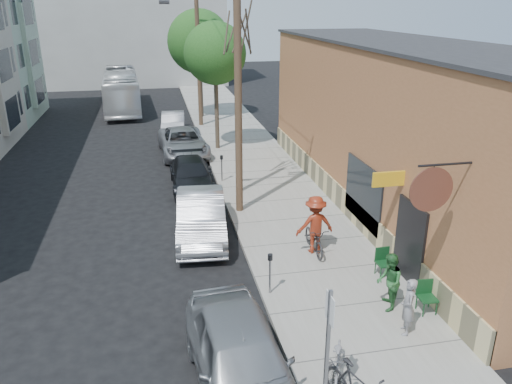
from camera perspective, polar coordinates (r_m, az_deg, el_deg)
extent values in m
plane|color=black|center=(15.28, -7.64, -10.84)|extent=(120.00, 120.00, 0.00)
cube|color=gray|center=(25.76, -0.12, 2.95)|extent=(4.50, 58.00, 0.15)
cube|color=#A2643C|center=(20.98, 16.20, 6.97)|extent=(5.00, 20.00, 6.50)
cube|color=#2B2B2D|center=(20.49, 17.15, 15.95)|extent=(5.20, 20.20, 0.12)
cube|color=#D0BD82|center=(20.75, 9.26, -0.43)|extent=(0.10, 20.00, 1.10)
cube|color=black|center=(15.48, 17.15, -5.72)|extent=(0.10, 1.60, 2.60)
cube|color=black|center=(18.23, 12.15, -0.14)|extent=(0.08, 3.00, 2.20)
cylinder|color=brown|center=(12.31, 19.38, 0.26)|extent=(1.10, 0.06, 1.10)
cube|color=gold|center=(15.24, 14.91, 1.44)|extent=(1.00, 0.08, 0.45)
cube|color=#9FB398|center=(40.11, -24.77, 14.01)|extent=(1.10, 3.20, 7.00)
cube|color=#ACACA7|center=(55.08, -13.75, 18.20)|extent=(18.00, 8.00, 12.00)
cube|color=slate|center=(10.39, 8.14, -17.64)|extent=(0.07, 0.07, 2.80)
cube|color=silver|center=(9.80, 8.44, -13.05)|extent=(0.02, 0.45, 0.60)
cylinder|color=slate|center=(14.39, 1.61, -9.56)|extent=(0.06, 0.06, 1.10)
cylinder|color=black|center=(14.10, 1.63, -7.45)|extent=(0.14, 0.14, 0.18)
cylinder|color=slate|center=(23.29, -3.92, 2.56)|extent=(0.06, 0.06, 1.10)
cylinder|color=black|center=(23.11, -3.96, 3.97)|extent=(0.14, 0.14, 0.18)
cylinder|color=#503A28|center=(18.77, -2.07, 12.15)|extent=(0.28, 0.28, 10.00)
cylinder|color=slate|center=(18.31, -10.47, 20.73)|extent=(0.35, 0.24, 0.24)
cylinder|color=#503A28|center=(33.93, -6.63, 15.90)|extent=(0.28, 0.28, 10.00)
cylinder|color=#44392C|center=(21.22, -2.03, 7.99)|extent=(0.24, 0.24, 6.24)
cylinder|color=#44392C|center=(28.40, -4.54, 9.91)|extent=(0.24, 0.24, 4.97)
sphere|color=#285C20|center=(28.01, -4.70, 15.53)|extent=(3.38, 3.38, 3.38)
cylinder|color=#44392C|center=(36.98, -6.33, 12.39)|extent=(0.24, 0.24, 4.97)
sphere|color=#285C20|center=(36.68, -6.50, 16.71)|extent=(4.44, 4.44, 4.44)
imported|color=gray|center=(13.25, 16.97, -12.42)|extent=(0.53, 0.65, 1.52)
imported|color=#286530|center=(14.05, 14.96, -9.90)|extent=(0.83, 0.94, 1.62)
imported|color=maroon|center=(16.57, 6.76, -3.71)|extent=(1.32, 0.82, 1.98)
imported|color=black|center=(16.79, 6.69, -5.30)|extent=(0.64, 1.81, 0.95)
imported|color=slate|center=(11.69, 9.38, -18.67)|extent=(1.20, 1.77, 0.88)
imported|color=#97999E|center=(11.24, -1.69, -18.57)|extent=(2.31, 5.07, 1.69)
imported|color=silver|center=(18.02, -6.29, -2.80)|extent=(2.09, 4.96, 1.59)
imported|color=black|center=(22.87, -7.41, 1.95)|extent=(1.83, 4.47, 1.30)
imported|color=#929499|center=(28.00, -8.33, 5.61)|extent=(2.74, 5.44, 1.48)
imported|color=#919198|center=(33.05, -9.45, 7.77)|extent=(1.71, 4.18, 1.35)
imported|color=white|center=(41.47, -15.14, 11.15)|extent=(3.12, 11.04, 3.04)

